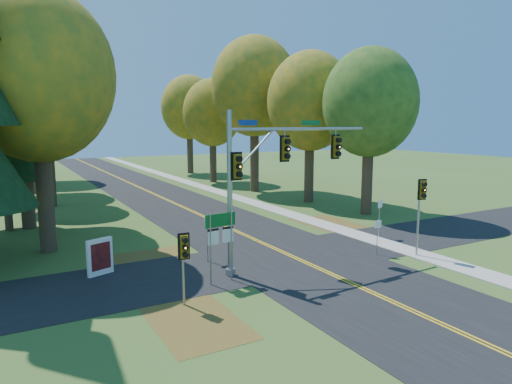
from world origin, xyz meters
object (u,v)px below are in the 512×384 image
east_signal_pole (421,198)px  info_kiosk (100,257)px  traffic_mast (268,169)px  route_sign_cluster (221,233)px

east_signal_pole → info_kiosk: 16.34m
traffic_mast → east_signal_pole: traffic_mast is taller
traffic_mast → east_signal_pole: bearing=-18.9°
traffic_mast → info_kiosk: 8.88m
east_signal_pole → route_sign_cluster: bearing=-170.3°
east_signal_pole → route_sign_cluster: 10.97m
traffic_mast → east_signal_pole: size_ratio=2.01×
route_sign_cluster → info_kiosk: 5.98m
traffic_mast → info_kiosk: size_ratio=4.80×
traffic_mast → route_sign_cluster: 3.94m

